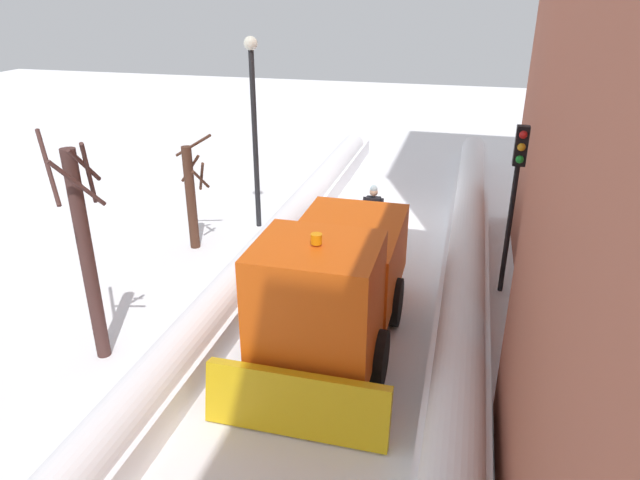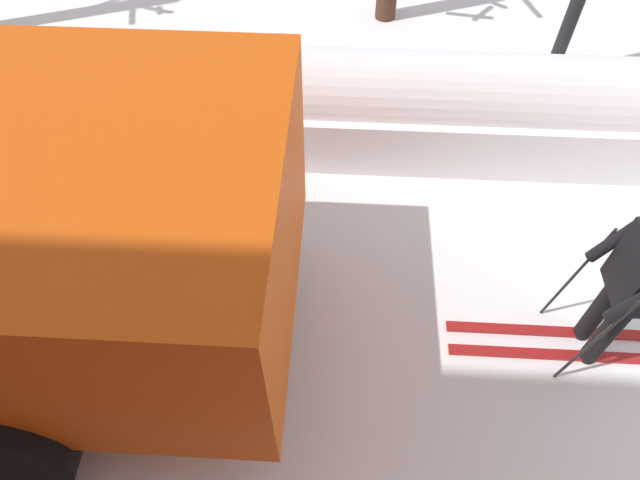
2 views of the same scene
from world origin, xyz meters
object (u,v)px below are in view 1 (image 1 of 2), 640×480
Objects in this scene: skier at (373,211)px; traffic_light_pole at (516,179)px; bare_tree_mid at (86,252)px; street_lamp at (254,113)px; bare_tree_near at (192,195)px; plow_truck at (334,282)px.

traffic_light_pole is at bearing 148.71° from skier.
bare_tree_mid is (8.01, 4.87, -0.60)m from traffic_light_pole.
skier is at bearing 173.67° from street_lamp.
bare_tree_mid is (4.37, 7.08, 1.35)m from skier.
bare_tree_mid is at bearing 85.18° from street_lamp.
bare_tree_near reaches higher than skier.
plow_truck is at bearing 123.36° from street_lamp.
street_lamp is (7.38, -2.63, 0.65)m from traffic_light_pole.
traffic_light_pole is 0.89× the size of bare_tree_mid.
skier is 0.31× the size of street_lamp.
plow_truck is 1.80× the size of bare_tree_near.
plow_truck is at bearing -160.06° from bare_tree_mid.
street_lamp is 3.08m from bare_tree_near.
street_lamp is at bearing -94.82° from bare_tree_mid.
plow_truck is 6.38m from bare_tree_near.
bare_tree_near is (1.22, 2.01, -1.99)m from street_lamp.
traffic_light_pole reaches higher than plow_truck.
bare_tree_mid is (4.49, 1.63, 0.87)m from plow_truck.
skier is at bearing -121.69° from bare_tree_mid.
traffic_light_pole is at bearing -148.71° from bare_tree_mid.
bare_tree_near is 0.71× the size of bare_tree_mid.
traffic_light_pole is 1.27× the size of bare_tree_near.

